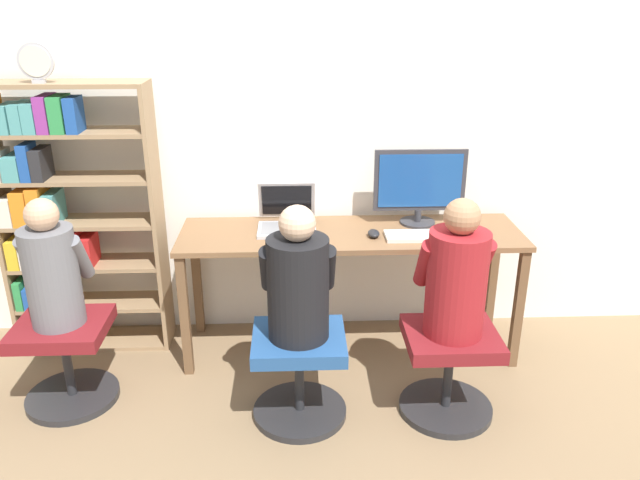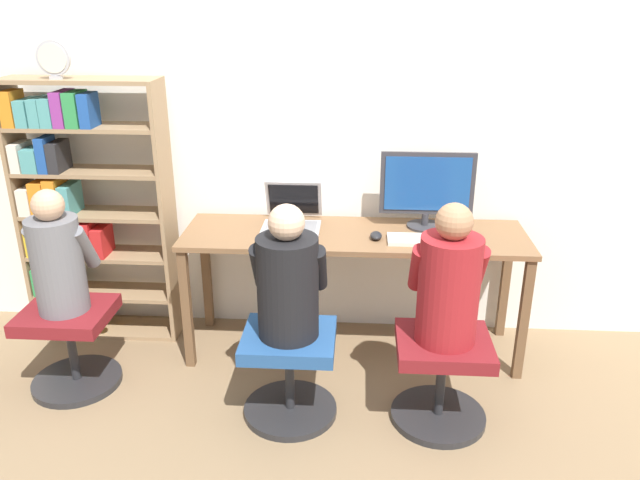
{
  "view_description": "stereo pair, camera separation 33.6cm",
  "coord_description": "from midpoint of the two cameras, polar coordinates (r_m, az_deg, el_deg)",
  "views": [
    {
      "loc": [
        -0.32,
        -3.03,
        2.03
      ],
      "look_at": [
        -0.18,
        0.09,
        0.78
      ],
      "focal_mm": 35.0,
      "sensor_mm": 36.0,
      "label": 1
    },
    {
      "loc": [
        0.02,
        -3.03,
        2.03
      ],
      "look_at": [
        -0.18,
        0.09,
        0.78
      ],
      "focal_mm": 35.0,
      "sensor_mm": 36.0,
      "label": 2
    }
  ],
  "objects": [
    {
      "name": "person_near_shelf",
      "position": [
        3.4,
        -25.99,
        -2.52
      ],
      "size": [
        0.32,
        0.31,
        0.66
      ],
      "color": "slate",
      "rests_on": "office_chair_side"
    },
    {
      "name": "office_chair_side",
      "position": [
        3.61,
        -24.74,
        -9.68
      ],
      "size": [
        0.48,
        0.48,
        0.47
      ],
      "color": "#262628",
      "rests_on": "ground_plane"
    },
    {
      "name": "person_at_laptop",
      "position": [
        2.96,
        -5.29,
        -3.86
      ],
      "size": [
        0.36,
        0.33,
        0.67
      ],
      "color": "black",
      "rests_on": "office_chair_right"
    },
    {
      "name": "ground_plane",
      "position": [
        3.65,
        0.32,
        -12.07
      ],
      "size": [
        14.0,
        14.0,
        0.0
      ],
      "primitive_type": "plane",
      "color": "#846B4C"
    },
    {
      "name": "laptop",
      "position": [
        3.6,
        -5.73,
        1.83
      ],
      "size": [
        0.33,
        0.35,
        0.25
      ],
      "color": "#B7B7BC",
      "rests_on": "desk"
    },
    {
      "name": "office_chair_right",
      "position": [
        3.19,
        -4.99,
        -11.83
      ],
      "size": [
        0.48,
        0.48,
        0.47
      ],
      "color": "#262628",
      "rests_on": "ground_plane"
    },
    {
      "name": "bookshelf",
      "position": [
        3.93,
        -24.92,
        1.48
      ],
      "size": [
        0.9,
        0.26,
        1.59
      ],
      "color": "#997A56",
      "rests_on": "ground_plane"
    },
    {
      "name": "desktop_monitor",
      "position": [
        3.63,
        6.49,
        4.87
      ],
      "size": [
        0.53,
        0.21,
        0.44
      ],
      "color": "#333338",
      "rests_on": "desk"
    },
    {
      "name": "wall_back",
      "position": [
        3.72,
        -0.1,
        10.45
      ],
      "size": [
        10.0,
        0.05,
        2.6
      ],
      "color": "white",
      "rests_on": "ground_plane"
    },
    {
      "name": "keyboard",
      "position": [
        3.48,
        6.66,
        0.35
      ],
      "size": [
        0.42,
        0.16,
        0.03
      ],
      "color": "silver",
      "rests_on": "desk"
    },
    {
      "name": "computer_mouse_by_keyboard",
      "position": [
        3.47,
        2.17,
        0.54
      ],
      "size": [
        0.07,
        0.1,
        0.04
      ],
      "color": "black",
      "rests_on": "desk"
    },
    {
      "name": "person_at_monitor",
      "position": [
        3.01,
        9.29,
        -3.35
      ],
      "size": [
        0.36,
        0.33,
        0.69
      ],
      "color": "maroon",
      "rests_on": "office_chair_left"
    },
    {
      "name": "desk_clock",
      "position": [
        3.69,
        -27.05,
        14.28
      ],
      "size": [
        0.18,
        0.03,
        0.2
      ],
      "color": "#B2B2B7",
      "rests_on": "bookshelf"
    },
    {
      "name": "office_chair_left",
      "position": [
        3.24,
        8.77,
        -11.43
      ],
      "size": [
        0.48,
        0.48,
        0.47
      ],
      "color": "#262628",
      "rests_on": "ground_plane"
    },
    {
      "name": "desk",
      "position": [
        3.58,
        0.13,
        -0.55
      ],
      "size": [
        1.95,
        0.56,
        0.76
      ],
      "color": "brown",
      "rests_on": "ground_plane"
    }
  ]
}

